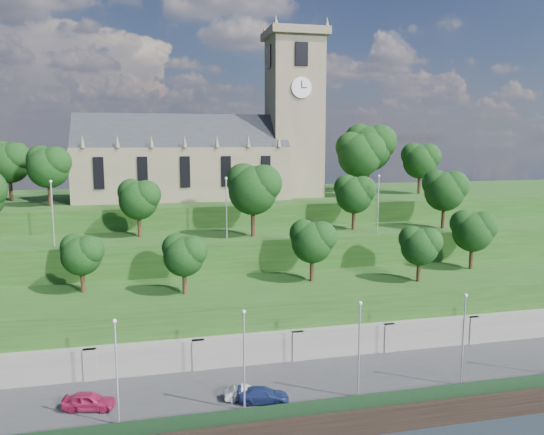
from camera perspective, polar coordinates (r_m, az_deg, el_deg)
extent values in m
cube|color=#2D2D30|center=(50.54, -1.33, -18.92)|extent=(160.00, 12.00, 2.00)
cube|color=black|center=(45.32, 0.33, -22.25)|extent=(160.00, 0.50, 2.20)
cube|color=#16331A|center=(45.13, 0.13, -20.20)|extent=(160.00, 0.10, 1.20)
cube|color=slate|center=(55.23, -2.64, -14.73)|extent=(160.00, 2.00, 5.00)
cube|color=slate|center=(54.10, -18.93, -15.72)|extent=(1.20, 0.60, 5.00)
cube|color=slate|center=(53.91, -7.91, -15.41)|extent=(1.20, 0.60, 5.00)
cube|color=slate|center=(55.55, 2.77, -14.59)|extent=(1.20, 0.60, 5.00)
cube|color=slate|center=(58.86, 12.45, -13.42)|extent=(1.20, 0.60, 5.00)
cube|color=slate|center=(63.59, 20.81, -12.11)|extent=(1.20, 0.60, 5.00)
cube|color=#1D4115|center=(60.19, -3.69, -11.21)|extent=(160.00, 12.00, 8.00)
cube|color=#1D4115|center=(69.99, -5.17, -6.68)|extent=(160.00, 10.00, 12.00)
cube|color=#1D4115|center=(90.00, -7.00, -2.32)|extent=(160.00, 32.00, 15.00)
cube|color=#6E634D|center=(84.28, -9.57, 4.78)|extent=(32.00, 12.00, 8.00)
cube|color=#22252A|center=(84.13, -9.64, 7.50)|extent=(32.00, 10.18, 10.18)
cone|color=#6E634D|center=(78.50, -19.74, 7.72)|extent=(0.70, 0.70, 1.80)
cone|color=#6E634D|center=(78.10, -16.31, 7.87)|extent=(0.70, 0.70, 1.80)
cone|color=#6E634D|center=(77.97, -12.85, 8.00)|extent=(0.70, 0.70, 1.80)
cone|color=#6E634D|center=(78.13, -9.39, 8.10)|extent=(0.70, 0.70, 1.80)
cone|color=#6E634D|center=(78.57, -5.96, 8.17)|extent=(0.70, 0.70, 1.80)
cone|color=#6E634D|center=(79.27, -2.58, 8.20)|extent=(0.70, 0.70, 1.80)
cone|color=#6E634D|center=(80.25, 0.73, 8.21)|extent=(0.70, 0.70, 1.80)
cube|color=black|center=(78.35, -18.13, 4.57)|extent=(1.40, 0.25, 4.50)
cube|color=black|center=(78.04, -13.73, 4.74)|extent=(1.40, 0.25, 4.50)
cube|color=black|center=(78.20, -9.31, 4.87)|extent=(1.40, 0.25, 4.50)
cube|color=black|center=(78.80, -4.94, 4.98)|extent=(1.40, 0.25, 4.50)
cube|color=black|center=(79.86, -0.66, 5.06)|extent=(1.40, 0.25, 4.50)
cube|color=#6E634D|center=(87.12, 2.39, 10.60)|extent=(8.00, 8.00, 25.00)
cube|color=#6E634D|center=(88.58, 2.45, 19.09)|extent=(9.20, 9.20, 1.20)
cone|color=#6E634D|center=(84.04, 0.42, 20.52)|extent=(0.80, 0.80, 1.60)
cone|color=#6E634D|center=(91.69, -0.81, 19.50)|extent=(0.80, 0.80, 1.60)
cone|color=#6E634D|center=(86.20, 5.94, 20.17)|extent=(0.80, 0.80, 1.60)
cone|color=#6E634D|center=(93.67, 4.26, 19.24)|extent=(0.80, 0.80, 1.60)
cube|color=black|center=(84.10, 3.20, 17.17)|extent=(2.00, 0.25, 3.50)
cube|color=black|center=(91.89, 1.73, 16.44)|extent=(2.00, 0.25, 3.50)
cube|color=black|center=(87.01, -0.28, 16.89)|extent=(0.25, 2.00, 3.50)
cube|color=black|center=(89.14, 5.07, 16.66)|extent=(0.25, 2.00, 3.50)
cylinder|color=white|center=(83.45, 3.18, 13.78)|extent=(3.20, 0.30, 3.20)
cylinder|color=white|center=(88.57, 5.05, 13.45)|extent=(0.30, 3.20, 3.20)
cube|color=black|center=(83.33, 3.22, 14.13)|extent=(0.12, 0.05, 1.10)
cube|color=black|center=(83.39, 3.49, 13.78)|extent=(0.80, 0.05, 0.12)
cylinder|color=#311E13|center=(60.31, -19.69, -6.33)|extent=(0.48, 0.48, 2.73)
sphere|color=black|center=(59.71, -19.82, -3.88)|extent=(4.25, 4.25, 4.25)
sphere|color=black|center=(59.07, -19.08, -3.34)|extent=(3.19, 3.19, 3.19)
sphere|color=black|center=(60.16, -20.50, -3.00)|extent=(2.97, 2.97, 2.97)
cylinder|color=#311E13|center=(57.03, -9.39, -6.76)|extent=(0.48, 0.48, 2.77)
sphere|color=black|center=(56.40, -9.45, -4.14)|extent=(4.30, 4.30, 4.30)
sphere|color=black|center=(55.89, -8.56, -3.55)|extent=(3.23, 3.23, 3.23)
sphere|color=black|center=(56.71, -10.27, -3.20)|extent=(3.01, 3.01, 3.01)
cylinder|color=#311E13|center=(61.48, 4.31, -5.41)|extent=(0.50, 0.50, 3.07)
sphere|color=black|center=(60.84, 4.34, -2.69)|extent=(4.77, 4.77, 4.77)
sphere|color=black|center=(60.54, 5.34, -2.07)|extent=(3.58, 3.58, 3.58)
sphere|color=black|center=(60.98, 3.43, -1.75)|extent=(3.34, 3.34, 3.34)
cylinder|color=#311E13|center=(63.37, 15.50, -5.41)|extent=(0.48, 0.48, 2.77)
sphere|color=black|center=(62.80, 15.59, -3.04)|extent=(4.31, 4.31, 4.31)
sphere|color=black|center=(62.72, 16.50, -2.49)|extent=(3.23, 3.23, 3.23)
sphere|color=black|center=(62.75, 14.79, -2.22)|extent=(3.01, 3.01, 3.01)
cylinder|color=#311E13|center=(71.44, 20.64, -3.91)|extent=(0.50, 0.50, 3.21)
sphere|color=black|center=(70.87, 20.77, -1.46)|extent=(5.00, 5.00, 5.00)
sphere|color=black|center=(70.90, 21.70, -0.89)|extent=(3.75, 3.75, 3.75)
sphere|color=black|center=(70.75, 19.94, -0.61)|extent=(3.50, 3.50, 3.50)
cylinder|color=#311E13|center=(68.82, -14.08, -0.71)|extent=(0.50, 0.50, 3.15)
sphere|color=black|center=(68.42, -14.17, 1.80)|extent=(4.90, 4.90, 4.90)
sphere|color=black|center=(67.84, -13.37, 2.40)|extent=(3.67, 3.67, 3.67)
sphere|color=black|center=(68.95, -14.90, 2.64)|extent=(3.43, 3.43, 3.43)
cylinder|color=#311E13|center=(66.95, -2.05, -0.35)|extent=(0.54, 0.54, 3.98)
sphere|color=black|center=(66.47, -2.07, 2.93)|extent=(6.20, 6.20, 6.20)
sphere|color=black|center=(66.02, -0.91, 3.71)|extent=(4.65, 4.65, 4.65)
sphere|color=black|center=(66.93, -3.11, 4.03)|extent=(4.34, 4.34, 4.34)
cylinder|color=#311E13|center=(72.92, 8.78, -0.03)|extent=(0.50, 0.50, 3.21)
sphere|color=black|center=(72.53, 8.83, 2.40)|extent=(4.99, 4.99, 4.99)
sphere|color=black|center=(72.37, 9.73, 2.96)|extent=(3.74, 3.74, 3.74)
sphere|color=black|center=(72.69, 8.03, 3.22)|extent=(3.49, 3.49, 3.49)
cylinder|color=#311E13|center=(76.57, 17.94, 0.17)|extent=(0.52, 0.52, 3.49)
sphere|color=black|center=(76.18, 18.05, 2.68)|extent=(5.43, 5.43, 5.43)
sphere|color=black|center=(76.21, 18.99, 3.25)|extent=(4.07, 4.07, 4.07)
sphere|color=black|center=(76.18, 17.22, 3.53)|extent=(3.80, 3.80, 3.80)
cylinder|color=#311E13|center=(88.69, -26.29, 2.85)|extent=(0.53, 0.53, 3.85)
sphere|color=black|center=(88.46, -26.45, 5.25)|extent=(5.99, 5.99, 5.99)
sphere|color=black|center=(87.57, -25.81, 5.86)|extent=(4.49, 4.49, 4.49)
sphere|color=black|center=(89.39, -27.04, 6.01)|extent=(4.20, 4.20, 4.20)
cylinder|color=#311E13|center=(79.51, -22.78, 2.43)|extent=(0.52, 0.52, 3.62)
sphere|color=black|center=(79.26, -22.93, 4.95)|extent=(5.63, 5.63, 5.63)
sphere|color=black|center=(78.48, -22.22, 5.58)|extent=(4.22, 4.22, 4.22)
sphere|color=black|center=(80.08, -23.59, 5.75)|extent=(3.94, 3.94, 3.94)
cylinder|color=#311E13|center=(86.71, 9.33, 3.71)|extent=(0.56, 0.56, 4.47)
sphere|color=black|center=(86.47, 9.40, 6.56)|extent=(6.95, 6.95, 6.95)
sphere|color=black|center=(86.34, 10.45, 7.23)|extent=(5.21, 5.21, 5.21)
sphere|color=black|center=(86.79, 8.45, 7.51)|extent=(4.86, 4.86, 4.86)
cylinder|color=#311E13|center=(96.00, 10.34, 4.34)|extent=(0.59, 0.59, 5.14)
sphere|color=black|center=(95.79, 10.42, 7.30)|extent=(7.99, 7.99, 7.99)
sphere|color=black|center=(95.69, 11.52, 7.99)|extent=(6.00, 6.00, 6.00)
sphere|color=black|center=(96.15, 9.44, 8.28)|extent=(5.60, 5.60, 5.60)
cylinder|color=#311E13|center=(93.57, 15.55, 3.62)|extent=(0.52, 0.52, 3.70)
sphere|color=black|center=(93.36, 15.63, 5.81)|extent=(5.76, 5.76, 5.76)
sphere|color=black|center=(93.38, 16.45, 6.31)|extent=(4.32, 4.32, 4.32)
sphere|color=black|center=(93.48, 14.91, 6.55)|extent=(4.03, 4.03, 4.03)
cylinder|color=#B2B2B7|center=(44.43, -16.35, -15.90)|extent=(0.16, 0.16, 8.34)
sphere|color=silver|center=(42.86, -16.59, -10.66)|extent=(0.36, 0.36, 0.36)
cylinder|color=#B2B2B7|center=(44.87, -3.02, -15.30)|extent=(0.16, 0.16, 8.34)
sphere|color=silver|center=(43.32, -3.06, -10.10)|extent=(0.36, 0.36, 0.36)
cylinder|color=#B2B2B7|center=(47.46, 9.33, -14.04)|extent=(0.16, 0.16, 8.34)
sphere|color=silver|center=(46.00, 9.46, -9.09)|extent=(0.36, 0.36, 0.36)
cylinder|color=#B2B2B7|center=(51.88, 19.86, -12.45)|extent=(0.16, 0.16, 8.34)
sphere|color=silver|center=(50.55, 20.11, -7.89)|extent=(0.36, 0.36, 0.36)
cylinder|color=#B2B2B7|center=(65.48, -22.52, 0.29)|extent=(0.16, 0.16, 7.34)
sphere|color=silver|center=(65.09, -22.71, 3.59)|extent=(0.36, 0.36, 0.36)
cylinder|color=#B2B2B7|center=(65.16, -4.92, 0.87)|extent=(0.16, 0.16, 7.34)
sphere|color=silver|center=(64.77, -4.97, 4.20)|extent=(0.36, 0.36, 0.36)
cylinder|color=#B2B2B7|center=(70.74, 11.33, 1.34)|extent=(0.16, 0.16, 7.34)
sphere|color=silver|center=(70.39, 11.42, 4.40)|extent=(0.36, 0.36, 0.36)
imported|color=maroon|center=(48.88, -19.10, -18.15)|extent=(4.56, 2.62, 1.46)
imported|color=#9B9CA0|center=(48.15, -2.98, -18.29)|extent=(3.56, 1.37, 1.16)
imported|color=#16214E|center=(47.59, -0.93, -18.55)|extent=(4.65, 2.69, 1.27)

